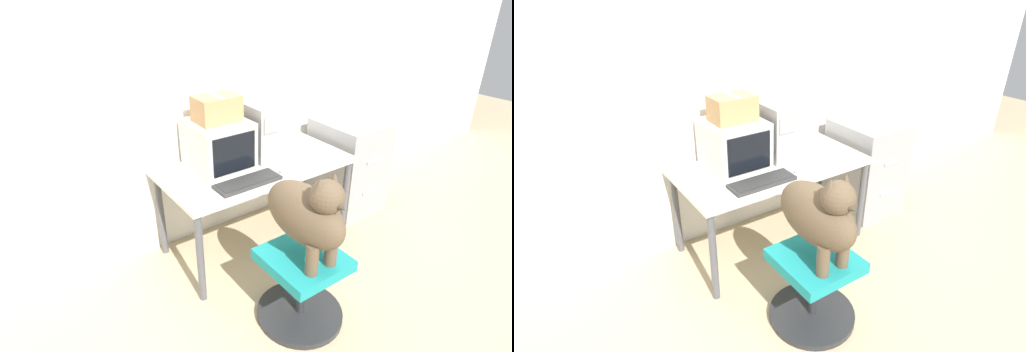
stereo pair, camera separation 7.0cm
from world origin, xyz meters
The scene contains 11 objects.
ground_plane centered at (0.00, 0.00, 0.00)m, with size 12.00×12.00×0.00m, color tan.
wall_back centered at (0.00, 0.80, 1.30)m, with size 8.00×0.05×2.60m.
desk centered at (0.00, 0.37, 0.64)m, with size 1.44×0.73×0.72m.
crt_monitor centered at (-0.24, 0.50, 0.89)m, with size 0.41×0.44×0.35m.
pc_tower centered at (0.10, 0.51, 0.93)m, with size 0.18×0.41×0.42m.
keyboard centered at (-0.23, 0.15, 0.73)m, with size 0.47×0.17×0.03m.
computer_mouse centered at (0.08, 0.14, 0.73)m, with size 0.07×0.04×0.03m.
office_chair centered at (-0.23, -0.45, 0.25)m, with size 0.55×0.55×0.49m.
dog centered at (-0.23, -0.46, 0.79)m, with size 0.27×0.59×0.60m.
filing_cabinet centered at (1.04, 0.38, 0.42)m, with size 0.52×0.59×0.84m.
cardboard_box centered at (-0.24, 0.50, 1.16)m, with size 0.31×0.22×0.19m.
Camera 2 is at (-1.51, -1.88, 2.00)m, focal length 28.00 mm.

